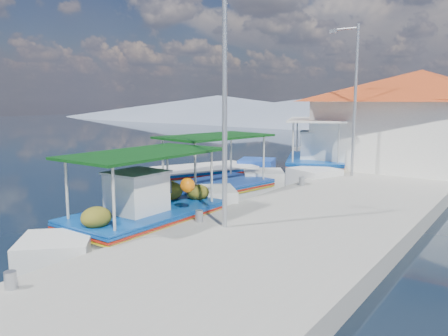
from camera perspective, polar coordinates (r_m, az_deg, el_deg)
The scene contains 10 objects.
ground at distance 13.12m, azimuth -22.11°, elevation -7.81°, with size 160.00×160.00×0.00m, color black.
quay at distance 13.95m, azimuth 14.13°, elevation -5.39°, with size 5.00×44.00×0.50m, color gray.
bollards at distance 14.09m, azimuth 5.08°, elevation -3.34°, with size 0.20×17.20×0.30m.
main_caique at distance 12.10m, azimuth -9.70°, elevation -6.30°, with size 2.29×7.60×2.50m.
caique_green_canopy at distance 15.57m, azimuth -1.00°, elevation -3.10°, with size 2.93×6.96×2.65m.
caique_blue_hull at distance 18.52m, azimuth -2.40°, elevation -1.34°, with size 3.98×6.55×1.28m.
caique_far at distance 21.80m, azimuth 11.66°, elevation 0.57°, with size 4.64×7.78×2.97m.
harbor_building at distance 22.14m, azimuth 23.67°, elevation 5.93°, with size 10.49×10.49×4.40m.
lamp_post_near at distance 10.66m, azimuth -0.32°, elevation 10.12°, with size 1.21×0.14×6.00m.
lamp_post_far at distance 18.72m, azimuth 16.18°, elevation 9.22°, with size 1.21×0.14×6.00m.
Camera 1 is at (10.72, -6.65, 3.61)m, focal length 35.77 mm.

